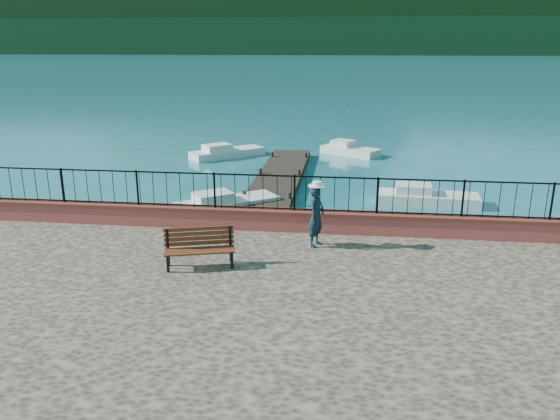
% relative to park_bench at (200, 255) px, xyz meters
% --- Properties ---
extents(ground, '(2000.00, 2000.00, 0.00)m').
position_rel_park_bench_xyz_m(ground, '(2.20, -0.94, -1.47)').
color(ground, '#19596B').
rests_on(ground, ground).
extents(parapet, '(28.00, 0.46, 0.58)m').
position_rel_park_bench_xyz_m(parapet, '(2.20, 2.76, 0.02)').
color(parapet, '#A34A3B').
rests_on(parapet, promenade).
extents(railing, '(27.00, 0.05, 0.95)m').
position_rel_park_bench_xyz_m(railing, '(2.20, 2.76, 0.78)').
color(railing, black).
rests_on(railing, parapet).
extents(dock, '(2.00, 16.00, 0.30)m').
position_rel_park_bench_xyz_m(dock, '(0.20, 11.06, -1.32)').
color(dock, '#2D231C').
rests_on(dock, ground).
extents(far_forest, '(900.00, 60.00, 18.00)m').
position_rel_park_bench_xyz_m(far_forest, '(2.20, 299.06, 7.53)').
color(far_forest, black).
rests_on(far_forest, ground).
extents(foothills, '(900.00, 120.00, 44.00)m').
position_rel_park_bench_xyz_m(foothills, '(2.20, 359.06, 20.53)').
color(foothills, black).
rests_on(foothills, ground).
extents(park_bench, '(1.68, 0.94, 0.89)m').
position_rel_park_bench_xyz_m(park_bench, '(0.00, 0.00, 0.00)').
color(park_bench, black).
rests_on(park_bench, promenade).
extents(person, '(0.55, 0.67, 1.56)m').
position_rel_park_bench_xyz_m(person, '(2.56, 1.67, 0.51)').
color(person, black).
rests_on(person, promenade).
extents(hat, '(0.44, 0.44, 0.12)m').
position_rel_park_bench_xyz_m(hat, '(2.56, 1.67, 1.35)').
color(hat, white).
rests_on(hat, person).
extents(boat_0, '(3.89, 3.35, 0.80)m').
position_rel_park_bench_xyz_m(boat_0, '(-1.18, 8.20, -1.07)').
color(boat_0, silver).
rests_on(boat_0, ground).
extents(boat_1, '(3.97, 1.59, 0.80)m').
position_rel_park_bench_xyz_m(boat_1, '(6.53, 10.00, -1.07)').
color(boat_1, silver).
rests_on(boat_1, ground).
extents(boat_3, '(4.00, 3.72, 0.80)m').
position_rel_park_bench_xyz_m(boat_3, '(-3.36, 18.12, -1.07)').
color(boat_3, silver).
rests_on(boat_3, ground).
extents(boat_4, '(3.51, 2.90, 0.80)m').
position_rel_park_bench_xyz_m(boat_4, '(3.46, 19.66, -1.07)').
color(boat_4, silver).
rests_on(boat_4, ground).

